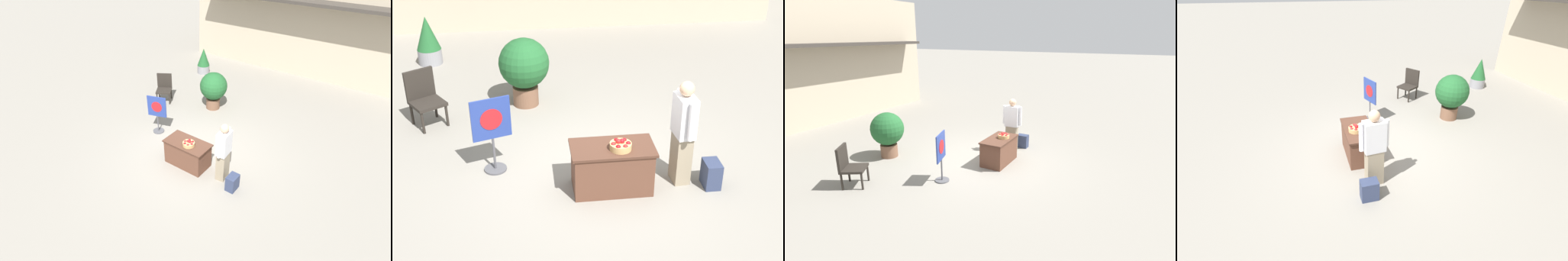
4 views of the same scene
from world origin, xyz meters
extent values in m
plane|color=gray|center=(0.00, 0.00, 0.00)|extent=(120.00, 120.00, 0.00)
cube|color=#B7A88E|center=(0.39, 9.27, 2.57)|extent=(11.07, 3.90, 5.14)
cube|color=#38332D|center=(0.39, 6.88, 3.19)|extent=(9.41, 0.90, 0.12)
cube|color=brown|center=(0.09, -0.51, 0.34)|extent=(1.17, 0.63, 0.69)
cube|color=#492C20|center=(0.09, -0.51, 0.71)|extent=(1.25, 0.67, 0.04)
cylinder|color=tan|center=(0.19, -0.59, 0.78)|extent=(0.32, 0.32, 0.10)
sphere|color=red|center=(0.30, -0.61, 0.82)|extent=(0.08, 0.08, 0.08)
sphere|color=#A30F14|center=(0.26, -0.51, 0.82)|extent=(0.08, 0.08, 0.08)
sphere|color=#A30F14|center=(0.14, -0.49, 0.82)|extent=(0.08, 0.08, 0.08)
sphere|color=red|center=(0.08, -0.60, 0.82)|extent=(0.08, 0.08, 0.08)
sphere|color=#A30F14|center=(0.14, -0.69, 0.82)|extent=(0.08, 0.08, 0.08)
sphere|color=red|center=(0.24, -0.69, 0.82)|extent=(0.08, 0.08, 0.08)
sphere|color=red|center=(0.16, -0.58, 0.85)|extent=(0.08, 0.08, 0.08)
sphere|color=red|center=(0.21, -0.57, 0.85)|extent=(0.08, 0.08, 0.08)
cube|color=gray|center=(1.17, -0.42, 0.40)|extent=(0.27, 0.36, 0.81)
cube|color=silver|center=(1.17, -0.42, 1.12)|extent=(0.29, 0.44, 0.63)
sphere|color=tan|center=(1.17, -0.42, 1.56)|extent=(0.22, 0.22, 0.22)
cylinder|color=silver|center=(1.19, -0.68, 1.15)|extent=(0.09, 0.09, 0.58)
cylinder|color=silver|center=(1.15, -0.16, 1.15)|extent=(0.09, 0.09, 0.58)
cube|color=#2D3856|center=(1.60, -0.64, 0.21)|extent=(0.24, 0.34, 0.42)
cylinder|color=#4C4C51|center=(-1.69, 0.23, 0.01)|extent=(0.36, 0.36, 0.03)
cylinder|color=#4C4C51|center=(-1.69, 0.23, 0.31)|extent=(0.04, 0.04, 0.55)
cube|color=navy|center=(-1.69, 0.23, 0.92)|extent=(0.60, 0.22, 0.68)
cylinder|color=red|center=(-1.68, 0.21, 0.92)|extent=(0.33, 0.12, 0.35)
cylinder|color=#28231E|center=(-2.59, 1.86, 0.21)|extent=(0.05, 0.05, 0.42)
cylinder|color=#28231E|center=(-2.99, 1.61, 0.21)|extent=(0.05, 0.05, 0.42)
cylinder|color=#28231E|center=(-2.84, 2.26, 0.21)|extent=(0.05, 0.05, 0.42)
cylinder|color=#28231E|center=(-3.24, 2.01, 0.21)|extent=(0.05, 0.05, 0.42)
cube|color=#28231E|center=(-2.92, 1.93, 0.45)|extent=(0.76, 0.76, 0.06)
cube|color=#28231E|center=(-3.05, 2.14, 0.75)|extent=(0.50, 0.34, 0.55)
cylinder|color=brown|center=(-1.13, 2.60, 0.19)|extent=(0.50, 0.50, 0.39)
sphere|color=#1E5628|center=(-1.13, 2.60, 0.88)|extent=(0.98, 0.98, 0.98)
camera|label=1|loc=(4.20, -5.75, 5.56)|focal=28.00mm
camera|label=2|loc=(-1.14, -7.29, 4.77)|focal=50.00mm
camera|label=3|loc=(-7.32, -4.03, 3.52)|focal=28.00mm
camera|label=4|loc=(5.28, -1.57, 3.68)|focal=24.00mm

